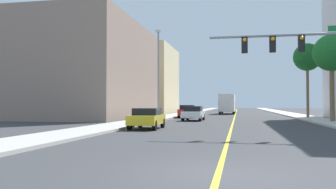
{
  "coord_description": "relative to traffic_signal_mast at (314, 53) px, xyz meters",
  "views": [
    {
      "loc": [
        0.48,
        -8.38,
        1.64
      ],
      "look_at": [
        -4.62,
        17.17,
        2.33
      ],
      "focal_mm": 37.8,
      "sensor_mm": 36.0,
      "label": 1
    }
  ],
  "objects": [
    {
      "name": "palm_far",
      "position": [
        3.68,
        22.12,
        2.51
      ],
      "size": [
        3.03,
        3.03,
        8.17
      ],
      "color": "brown",
      "rests_on": "sidewalk_right"
    },
    {
      "name": "ground",
      "position": [
        -4.26,
        31.49,
        -4.21
      ],
      "size": [
        192.0,
        192.0,
        0.0
      ],
      "primitive_type": "plane",
      "color": "#38383A"
    },
    {
      "name": "car_red",
      "position": [
        -9.72,
        22.67,
        -3.44
      ],
      "size": [
        1.92,
        4.13,
        1.5
      ],
      "rotation": [
        0.0,
        0.0,
        3.16
      ],
      "color": "red",
      "rests_on": "ground"
    },
    {
      "name": "traffic_signal_mast",
      "position": [
        0.0,
        0.0,
        0.0
      ],
      "size": [
        8.19,
        0.36,
        5.51
      ],
      "color": "gray",
      "rests_on": "sidewalk_right"
    },
    {
      "name": "building_left_far",
      "position": [
        -20.82,
        42.14,
        1.63
      ],
      "size": [
        11.28,
        14.26,
        11.68
      ],
      "primitive_type": "cube",
      "color": "beige",
      "rests_on": "ground"
    },
    {
      "name": "palm_mid",
      "position": [
        4.15,
        13.75,
        1.77
      ],
      "size": [
        3.17,
        3.17,
        7.51
      ],
      "color": "brown",
      "rests_on": "sidewalk_right"
    },
    {
      "name": "car_yellow",
      "position": [
        -9.67,
        3.56,
        -3.49
      ],
      "size": [
        1.9,
        3.89,
        1.36
      ],
      "rotation": [
        0.0,
        0.0,
        3.17
      ],
      "color": "gold",
      "rests_on": "ground"
    },
    {
      "name": "sidewalk_left",
      "position": [
        -12.44,
        31.49,
        -4.13
      ],
      "size": [
        3.01,
        168.0,
        0.15
      ],
      "primitive_type": "cube",
      "color": "#B2ADA3",
      "rests_on": "ground"
    },
    {
      "name": "street_lamp",
      "position": [
        -11.44,
        14.63,
        0.73
      ],
      "size": [
        0.56,
        0.28,
        8.73
      ],
      "color": "gray",
      "rests_on": "sidewalk_left"
    },
    {
      "name": "building_left_near",
      "position": [
        -20.84,
        20.58,
        1.36
      ],
      "size": [
        11.33,
        20.18,
        11.14
      ],
      "primitive_type": "cube",
      "color": "gray",
      "rests_on": "ground"
    },
    {
      "name": "lane_marking_center",
      "position": [
        -4.26,
        31.49,
        -4.21
      ],
      "size": [
        0.16,
        144.0,
        0.01
      ],
      "primitive_type": "cube",
      "color": "yellow",
      "rests_on": "ground"
    },
    {
      "name": "sidewalk_right",
      "position": [
        3.92,
        31.49,
        -4.13
      ],
      "size": [
        3.01,
        168.0,
        0.15
      ],
      "primitive_type": "cube",
      "color": "beige",
      "rests_on": "ground"
    },
    {
      "name": "delivery_truck",
      "position": [
        -5.55,
        39.21,
        -2.53
      ],
      "size": [
        2.56,
        8.88,
        3.17
      ],
      "rotation": [
        0.0,
        0.0,
        -0.02
      ],
      "color": "red",
      "rests_on": "ground"
    },
    {
      "name": "car_white",
      "position": [
        -8.1,
        15.49,
        -3.48
      ],
      "size": [
        1.89,
        4.13,
        1.42
      ],
      "rotation": [
        0.0,
        0.0,
        -0.01
      ],
      "color": "white",
      "rests_on": "ground"
    }
  ]
}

